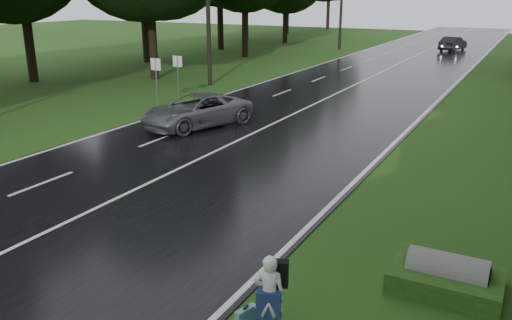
{
  "coord_description": "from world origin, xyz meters",
  "views": [
    {
      "loc": [
        10.51,
        -8.74,
        5.91
      ],
      "look_at": [
        3.46,
        4.49,
        1.1
      ],
      "focal_mm": 36.93,
      "sensor_mm": 36.0,
      "label": 1
    }
  ],
  "objects": [
    {
      "name": "culvert",
      "position": [
        9.46,
        1.62,
        0.0
      ],
      "size": [
        1.59,
        0.8,
        0.8
      ],
      "primitive_type": "cylinder",
      "rotation": [
        0.0,
        1.57,
        0.0
      ],
      "color": "slate",
      "rests_on": "ground"
    },
    {
      "name": "utility_pole_mid",
      "position": [
        -8.5,
        20.45,
        0.0
      ],
      "size": [
        1.8,
        0.28,
        10.83
      ],
      "primitive_type": null,
      "color": "black",
      "rests_on": "ground"
    },
    {
      "name": "grey_car",
      "position": [
        -2.85,
        10.62,
        0.76
      ],
      "size": [
        4.03,
        5.71,
        1.45
      ],
      "primitive_type": "imported",
      "rotation": [
        0.0,
        0.0,
        5.94
      ],
      "color": "#54585A",
      "rests_on": "road"
    },
    {
      "name": "road_sign_b",
      "position": [
        -7.2,
        15.21,
        0.0
      ],
      "size": [
        0.61,
        0.1,
        2.52
      ],
      "primitive_type": null,
      "color": "white",
      "rests_on": "ground"
    },
    {
      "name": "tree_left_f",
      "position": [
        -16.9,
        50.11,
        0.0
      ],
      "size": [
        8.89,
        8.89,
        13.89
      ],
      "primitive_type": null,
      "color": "black",
      "rests_on": "ground"
    },
    {
      "name": "tree_left_e",
      "position": [
        -14.19,
        35.4,
        0.0
      ],
      "size": [
        9.85,
        9.85,
        15.39
      ],
      "primitive_type": null,
      "color": "black",
      "rests_on": "ground"
    },
    {
      "name": "road_sign_a",
      "position": [
        -7.2,
        13.3,
        0.0
      ],
      "size": [
        0.62,
        0.1,
        2.59
      ],
      "primitive_type": null,
      "color": "white",
      "rests_on": "ground"
    },
    {
      "name": "suitcase",
      "position": [
        6.38,
        -1.4,
        0.16
      ],
      "size": [
        0.26,
        0.48,
        0.33
      ],
      "primitive_type": "cube",
      "rotation": [
        0.0,
        0.0,
        5.98
      ],
      "color": "teal",
      "rests_on": "ground"
    },
    {
      "name": "road",
      "position": [
        0.0,
        20.0,
        0.02
      ],
      "size": [
        12.0,
        140.0,
        0.04
      ],
      "primitive_type": "cube",
      "color": "black",
      "rests_on": "ground"
    },
    {
      "name": "far_car",
      "position": [
        2.38,
        50.03,
        0.76
      ],
      "size": [
        2.31,
        4.58,
        1.44
      ],
      "primitive_type": "imported",
      "rotation": [
        0.0,
        0.0,
        2.96
      ],
      "color": "black",
      "rests_on": "road"
    },
    {
      "name": "hitchhiker",
      "position": [
        6.88,
        -1.41,
        0.72
      ],
      "size": [
        0.66,
        0.63,
        1.55
      ],
      "color": "silver",
      "rests_on": "ground"
    },
    {
      "name": "tree_left_d",
      "position": [
        -13.41,
        20.86,
        0.0
      ],
      "size": [
        10.07,
        10.07,
        15.74
      ],
      "primitive_type": null,
      "color": "black",
      "rests_on": "ground"
    },
    {
      "name": "lane_center",
      "position": [
        0.0,
        20.0,
        0.04
      ],
      "size": [
        0.12,
        140.0,
        0.01
      ],
      "primitive_type": "cube",
      "color": "silver",
      "rests_on": "road"
    },
    {
      "name": "utility_pole_far",
      "position": [
        -8.5,
        45.83,
        0.0
      ],
      "size": [
        1.8,
        0.28,
        9.12
      ],
      "primitive_type": null,
      "color": "black",
      "rests_on": "ground"
    },
    {
      "name": "ground",
      "position": [
        0.0,
        0.0,
        0.0
      ],
      "size": [
        160.0,
        160.0,
        0.0
      ],
      "primitive_type": "plane",
      "color": "#254B16",
      "rests_on": "ground"
    }
  ]
}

